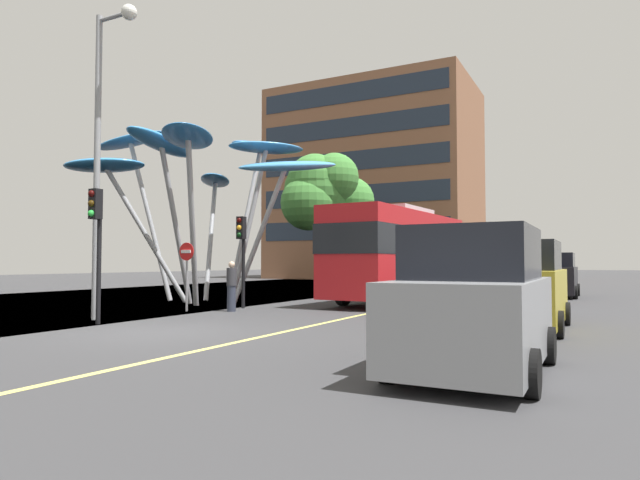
{
  "coord_description": "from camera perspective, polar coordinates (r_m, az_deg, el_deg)",
  "views": [
    {
      "loc": [
        9.31,
        -9.62,
        1.63
      ],
      "look_at": [
        -0.34,
        9.01,
        2.5
      ],
      "focal_mm": 30.49,
      "sensor_mm": 36.0,
      "label": 1
    }
  ],
  "objects": [
    {
      "name": "car_parked_mid",
      "position": [
        14.26,
        20.44,
        -4.7
      ],
      "size": [
        2.0,
        4.44,
        2.15
      ],
      "color": "gold",
      "rests_on": "ground"
    },
    {
      "name": "no_entry_sign",
      "position": [
        18.75,
        -13.82,
        -2.58
      ],
      "size": [
        0.6,
        0.12,
        2.3
      ],
      "color": "gray",
      "rests_on": "ground"
    },
    {
      "name": "pedestrian",
      "position": [
        18.42,
        -9.26,
        -4.81
      ],
      "size": [
        0.34,
        0.34,
        1.67
      ],
      "color": "#2D3342",
      "rests_on": "ground"
    },
    {
      "name": "ground",
      "position": [
        13.95,
        -18.72,
        -9.17
      ],
      "size": [
        120.0,
        240.0,
        0.1
      ],
      "color": "#38383A"
    },
    {
      "name": "car_parked_far",
      "position": [
        20.72,
        21.24,
        -3.89
      ],
      "size": [
        2.01,
        4.16,
        2.19
      ],
      "color": "gray",
      "rests_on": "ground"
    },
    {
      "name": "red_bus",
      "position": [
        22.55,
        8.37,
        -1.13
      ],
      "size": [
        3.11,
        9.8,
        3.87
      ],
      "color": "red",
      "rests_on": "ground"
    },
    {
      "name": "traffic_light_kerb_near",
      "position": [
        15.53,
        -22.41,
        1.36
      ],
      "size": [
        0.28,
        0.42,
        3.58
      ],
      "color": "black",
      "rests_on": "ground"
    },
    {
      "name": "car_parked_near",
      "position": [
        8.45,
        15.88,
        -6.54
      ],
      "size": [
        2.03,
        3.98,
        2.15
      ],
      "color": "gray",
      "rests_on": "ground"
    },
    {
      "name": "tree_pavement_near",
      "position": [
        32.5,
        -0.33,
        5.34
      ],
      "size": [
        4.48,
        4.19,
        8.15
      ],
      "color": "brown",
      "rests_on": "ground"
    },
    {
      "name": "backdrop_building",
      "position": [
        56.62,
        5.84,
        5.78
      ],
      "size": [
        19.77,
        12.68,
        19.27
      ],
      "color": "brown",
      "rests_on": "ground"
    },
    {
      "name": "car_side_street",
      "position": [
        28.05,
        23.35,
        -3.49
      ],
      "size": [
        2.1,
        4.25,
        2.08
      ],
      "color": "black",
      "rests_on": "ground"
    },
    {
      "name": "street_lamp",
      "position": [
        17.04,
        -21.66,
        11.03
      ],
      "size": [
        1.5,
        0.44,
        8.89
      ],
      "color": "gray",
      "rests_on": "ground"
    },
    {
      "name": "tree_pavement_far",
      "position": [
        38.72,
        3.26,
        2.87
      ],
      "size": [
        3.9,
        4.52,
        7.65
      ],
      "color": "brown",
      "rests_on": "ground"
    },
    {
      "name": "leaf_sculpture",
      "position": [
        23.57,
        -12.0,
        7.76
      ],
      "size": [
        11.74,
        11.42,
        7.54
      ],
      "color": "#9EA0A5",
      "rests_on": "ground"
    },
    {
      "name": "traffic_light_kerb_far",
      "position": [
        19.54,
        -8.21,
        -0.16
      ],
      "size": [
        0.28,
        0.42,
        3.27
      ],
      "color": "black",
      "rests_on": "ground"
    }
  ]
}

